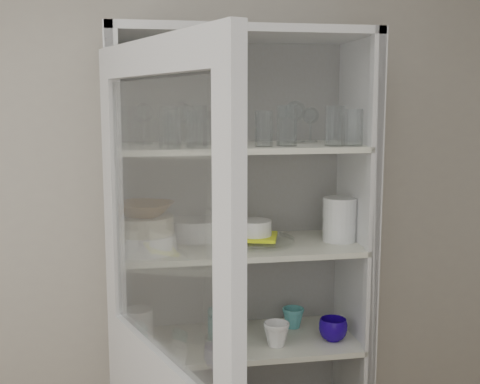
# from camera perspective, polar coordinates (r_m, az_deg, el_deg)

# --- Properties ---
(wall_back) EXTENTS (3.60, 0.02, 2.60)m
(wall_back) POSITION_cam_1_polar(r_m,az_deg,el_deg) (2.62, -5.18, -3.10)
(wall_back) COLOR #B4ACA1
(wall_back) RESTS_ON ground
(pantry_cabinet) EXTENTS (1.00, 0.45, 2.10)m
(pantry_cabinet) POSITION_cam_1_polar(r_m,az_deg,el_deg) (2.58, -0.24, -11.53)
(pantry_cabinet) COLOR silver
(pantry_cabinet) RESTS_ON floor
(tumbler_0) EXTENTS (0.10, 0.10, 0.15)m
(tumbler_0) POSITION_cam_1_polar(r_m,az_deg,el_deg) (2.18, -6.71, 6.12)
(tumbler_0) COLOR silver
(tumbler_0) RESTS_ON shelf_glass
(tumbler_1) EXTENTS (0.09, 0.09, 0.15)m
(tumbler_1) POSITION_cam_1_polar(r_m,az_deg,el_deg) (2.20, -4.10, 6.19)
(tumbler_1) COLOR silver
(tumbler_1) RESTS_ON shelf_glass
(tumbler_2) EXTENTS (0.09, 0.09, 0.14)m
(tumbler_2) POSITION_cam_1_polar(r_m,az_deg,el_deg) (2.25, -0.67, 6.08)
(tumbler_2) COLOR silver
(tumbler_2) RESTS_ON shelf_glass
(tumbler_3) EXTENTS (0.08, 0.08, 0.13)m
(tumbler_3) POSITION_cam_1_polar(r_m,az_deg,el_deg) (2.26, 2.27, 6.02)
(tumbler_3) COLOR silver
(tumbler_3) RESTS_ON shelf_glass
(tumbler_4) EXTENTS (0.08, 0.08, 0.15)m
(tumbler_4) POSITION_cam_1_polar(r_m,az_deg,el_deg) (2.29, 4.47, 6.30)
(tumbler_4) COLOR silver
(tumbler_4) RESTS_ON shelf_glass
(tumbler_5) EXTENTS (0.08, 0.08, 0.15)m
(tumbler_5) POSITION_cam_1_polar(r_m,az_deg,el_deg) (2.32, 9.00, 6.20)
(tumbler_5) COLOR silver
(tumbler_5) RESTS_ON shelf_glass
(tumbler_6) EXTENTS (0.07, 0.07, 0.14)m
(tumbler_6) POSITION_cam_1_polar(r_m,az_deg,el_deg) (2.33, 10.73, 6.03)
(tumbler_6) COLOR silver
(tumbler_6) RESTS_ON shelf_glass
(tumbler_7) EXTENTS (0.09, 0.09, 0.14)m
(tumbler_7) POSITION_cam_1_polar(r_m,az_deg,el_deg) (2.33, -6.40, 6.08)
(tumbler_7) COLOR silver
(tumbler_7) RESTS_ON shelf_glass
(tumbler_8) EXTENTS (0.09, 0.09, 0.13)m
(tumbler_8) POSITION_cam_1_polar(r_m,az_deg,el_deg) (2.34, -3.50, 6.06)
(tumbler_8) COLOR silver
(tumbler_8) RESTS_ON shelf_glass
(tumbler_9) EXTENTS (0.09, 0.09, 0.14)m
(tumbler_9) POSITION_cam_1_polar(r_m,az_deg,el_deg) (2.32, -1.76, 6.17)
(tumbler_9) COLOR silver
(tumbler_9) RESTS_ON shelf_glass
(goblet_0) EXTENTS (0.08, 0.08, 0.18)m
(goblet_0) POSITION_cam_1_polar(r_m,az_deg,el_deg) (2.41, -9.11, 6.61)
(goblet_0) COLOR silver
(goblet_0) RESTS_ON shelf_glass
(goblet_1) EXTENTS (0.08, 0.08, 0.17)m
(goblet_1) POSITION_cam_1_polar(r_m,az_deg,el_deg) (2.43, -5.14, 6.63)
(goblet_1) COLOR silver
(goblet_1) RESTS_ON shelf_glass
(goblet_2) EXTENTS (0.08, 0.08, 0.19)m
(goblet_2) POSITION_cam_1_polar(r_m,az_deg,el_deg) (2.49, 5.26, 6.83)
(goblet_2) COLOR silver
(goblet_2) RESTS_ON shelf_glass
(goblet_3) EXTENTS (0.07, 0.07, 0.16)m
(goblet_3) POSITION_cam_1_polar(r_m,az_deg,el_deg) (2.52, 6.69, 6.50)
(goblet_3) COLOR silver
(goblet_3) RESTS_ON shelf_glass
(plate_stack_front) EXTENTS (0.24, 0.24, 0.07)m
(plate_stack_front) POSITION_cam_1_polar(r_m,az_deg,el_deg) (2.32, -9.00, -4.77)
(plate_stack_front) COLOR white
(plate_stack_front) RESTS_ON shelf_plates
(plate_stack_back) EXTENTS (0.23, 0.23, 0.08)m
(plate_stack_back) POSITION_cam_1_polar(r_m,az_deg,el_deg) (2.53, -4.26, -3.45)
(plate_stack_back) COLOR white
(plate_stack_back) RESTS_ON shelf_plates
(cream_bowl) EXTENTS (0.27, 0.27, 0.07)m
(cream_bowl) POSITION_cam_1_polar(r_m,az_deg,el_deg) (2.31, -9.04, -3.10)
(cream_bowl) COLOR beige
(cream_bowl) RESTS_ON plate_stack_front
(terracotta_bowl) EXTENTS (0.28, 0.28, 0.05)m
(terracotta_bowl) POSITION_cam_1_polar(r_m,az_deg,el_deg) (2.30, -9.07, -1.62)
(terracotta_bowl) COLOR brown
(terracotta_bowl) RESTS_ON cream_bowl
(glass_platter) EXTENTS (0.43, 0.43, 0.02)m
(glass_platter) POSITION_cam_1_polar(r_m,az_deg,el_deg) (2.45, 1.35, -4.61)
(glass_platter) COLOR silver
(glass_platter) RESTS_ON shelf_plates
(yellow_trivet) EXTENTS (0.22, 0.22, 0.01)m
(yellow_trivet) POSITION_cam_1_polar(r_m,az_deg,el_deg) (2.44, 1.35, -4.25)
(yellow_trivet) COLOR #FFFB29
(yellow_trivet) RESTS_ON glass_platter
(white_ramekin) EXTENTS (0.15, 0.15, 0.06)m
(white_ramekin) POSITION_cam_1_polar(r_m,az_deg,el_deg) (2.43, 1.36, -3.40)
(white_ramekin) COLOR white
(white_ramekin) RESTS_ON yellow_trivet
(grey_bowl_stack) EXTENTS (0.14, 0.14, 0.18)m
(grey_bowl_stack) POSITION_cam_1_polar(r_m,az_deg,el_deg) (2.49, 9.43, -2.57)
(grey_bowl_stack) COLOR silver
(grey_bowl_stack) RESTS_ON shelf_plates
(mug_blue) EXTENTS (0.12, 0.12, 0.09)m
(mug_blue) POSITION_cam_1_polar(r_m,az_deg,el_deg) (2.54, 8.81, -12.76)
(mug_blue) COLOR #130A77
(mug_blue) RESTS_ON shelf_mugs
(mug_teal) EXTENTS (0.10, 0.10, 0.09)m
(mug_teal) POSITION_cam_1_polar(r_m,az_deg,el_deg) (2.66, 5.06, -11.80)
(mug_teal) COLOR teal
(mug_teal) RESTS_ON shelf_mugs
(mug_white) EXTENTS (0.12, 0.12, 0.10)m
(mug_white) POSITION_cam_1_polar(r_m,az_deg,el_deg) (2.46, 3.46, -13.32)
(mug_white) COLOR white
(mug_white) RESTS_ON shelf_mugs
(teal_jar) EXTENTS (0.10, 0.10, 0.12)m
(teal_jar) POSITION_cam_1_polar(r_m,az_deg,el_deg) (2.54, -1.97, -12.42)
(teal_jar) COLOR teal
(teal_jar) RESTS_ON shelf_mugs
(measuring_cups) EXTENTS (0.10, 0.10, 0.04)m
(measuring_cups) POSITION_cam_1_polar(r_m,az_deg,el_deg) (2.47, -2.22, -13.97)
(measuring_cups) COLOR silver
(measuring_cups) RESTS_ON shelf_mugs
(white_canister) EXTENTS (0.13, 0.13, 0.14)m
(white_canister) POSITION_cam_1_polar(r_m,az_deg,el_deg) (2.53, -9.55, -12.37)
(white_canister) COLOR white
(white_canister) RESTS_ON shelf_mugs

